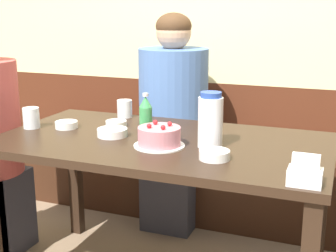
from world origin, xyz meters
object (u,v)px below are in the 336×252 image
bowl_soup_white (214,155)px  glass_tumbler_short (125,109)px  birthday_cake (159,137)px  person_dark_striped (173,122)px  bowl_rice_small (66,125)px  bowl_sauce_shallow (116,123)px  glass_water_tall (31,118)px  water_pitcher (210,121)px  soju_bottle (146,115)px  napkin_holder (305,174)px  bench_seat (211,181)px  bowl_side_dish (112,132)px

bowl_soup_white → glass_tumbler_short: (-0.63, 0.52, 0.03)m
birthday_cake → person_dark_striped: size_ratio=0.17×
bowl_rice_small → bowl_sauce_shallow: bearing=29.3°
glass_water_tall → glass_tumbler_short: size_ratio=1.09×
water_pitcher → soju_bottle: water_pitcher is taller
birthday_cake → water_pitcher: (0.20, 0.07, 0.07)m
bowl_rice_small → person_dark_striped: (0.31, 0.64, -0.11)m
water_pitcher → napkin_holder: water_pitcher is taller
bench_seat → person_dark_striped: bearing=-137.7°
glass_water_tall → person_dark_striped: bearing=56.0°
birthday_cake → bowl_sauce_shallow: size_ratio=2.09×
water_pitcher → bowl_rice_small: water_pitcher is taller
person_dark_striped → bench_seat: bearing=132.3°
soju_bottle → bowl_soup_white: bearing=-30.6°
bowl_rice_small → bowl_side_dish: (0.27, -0.05, 0.00)m
bowl_soup_white → bowl_sauce_shallow: size_ratio=1.16×
glass_tumbler_short → bowl_rice_small: bearing=-116.7°
glass_tumbler_short → person_dark_striped: size_ratio=0.07×
person_dark_striped → glass_tumbler_short: bearing=-25.2°
napkin_holder → person_dark_striped: (-0.83, 0.99, -0.13)m
napkin_holder → soju_bottle: bearing=152.5°
water_pitcher → glass_tumbler_short: 0.68m
water_pitcher → bowl_sauce_shallow: 0.56m
water_pitcher → glass_tumbler_short: bearing=147.4°
birthday_cake → bowl_side_dish: 0.27m
birthday_cake → soju_bottle: size_ratio=1.11×
bowl_side_dish → bowl_sauce_shallow: bearing=111.9°
birthday_cake → napkin_holder: (0.61, -0.24, -0.00)m
glass_tumbler_short → soju_bottle: bearing=-49.1°
bowl_soup_white → bowl_rice_small: bowl_soup_white is taller
bench_seat → bowl_rice_small: (-0.50, -0.81, 0.51)m
napkin_holder → person_dark_striped: person_dark_striped is taller
bowl_side_dish → bowl_sauce_shallow: size_ratio=1.33×
glass_tumbler_short → water_pitcher: bearing=-32.6°
bowl_side_dish → bowl_sauce_shallow: bowl_side_dish is taller
bowl_soup_white → glass_water_tall: size_ratio=1.20×
bowl_side_dish → person_dark_striped: person_dark_striped is taller
birthday_cake → bowl_soup_white: birthday_cake is taller
bench_seat → bowl_sauce_shallow: bowl_sauce_shallow is taller
glass_tumbler_short → glass_water_tall: bearing=-130.4°
bowl_soup_white → bowl_sauce_shallow: bearing=151.3°
bowl_rice_small → bowl_sauce_shallow: size_ratio=1.05×
bench_seat → person_dark_striped: size_ratio=2.06×
soju_bottle → glass_water_tall: (-0.56, -0.08, -0.04)m
bench_seat → napkin_holder: napkin_holder is taller
birthday_cake → glass_water_tall: 0.69m
bowl_sauce_shallow → bowl_rice_small: bearing=-150.7°
bowl_soup_white → person_dark_striped: bearing=119.8°
water_pitcher → bowl_rice_small: (-0.73, 0.06, -0.10)m
napkin_holder → bowl_sauce_shallow: 1.04m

